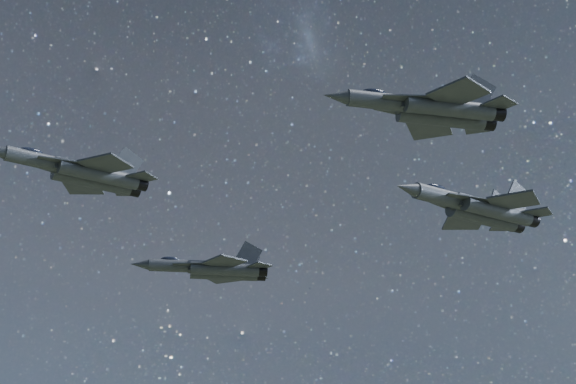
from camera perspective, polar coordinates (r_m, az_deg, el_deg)
name	(u,v)px	position (r m, az deg, el deg)	size (l,w,h in m)	color
jet_lead	(83,172)	(75.26, -14.39, 1.36)	(15.51, 10.93, 3.92)	#31363D
jet_left	(213,269)	(95.39, -5.34, -5.47)	(16.62, 11.04, 4.23)	#31363D
jet_right	(431,109)	(63.60, 10.13, 5.84)	(15.07, 10.19, 3.79)	#31363D
jet_slot	(479,209)	(85.53, 13.42, -1.16)	(18.72, 13.25, 4.75)	#31363D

